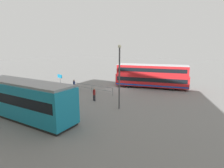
{
  "coord_description": "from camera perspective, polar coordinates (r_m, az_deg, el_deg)",
  "views": [
    {
      "loc": [
        -12.89,
        26.17,
        6.79
      ],
      "look_at": [
        -1.04,
        4.38,
        1.63
      ],
      "focal_mm": 29.45,
      "sensor_mm": 36.0,
      "label": 1
    }
  ],
  "objects": [
    {
      "name": "pedestrian_railing",
      "position": [
        27.6,
        -6.29,
        -0.99
      ],
      "size": [
        7.42,
        0.55,
        1.08
      ],
      "color": "gray",
      "rests_on": "ground"
    },
    {
      "name": "pedestrian_crossing",
      "position": [
        23.11,
        -5.55,
        -3.01
      ],
      "size": [
        0.37,
        0.37,
        1.62
      ],
      "color": "black",
      "rests_on": "ground"
    },
    {
      "name": "info_sign",
      "position": [
        30.75,
        -15.86,
        1.73
      ],
      "size": [
        1.25,
        0.36,
        2.39
      ],
      "color": "slate",
      "rests_on": "ground"
    },
    {
      "name": "pedestrian_near_railing",
      "position": [
        28.54,
        -11.68,
        -0.18
      ],
      "size": [
        0.44,
        0.44,
        1.75
      ],
      "color": "#33384C",
      "rests_on": "ground"
    },
    {
      "name": "double_decker_bus",
      "position": [
        30.71,
        12.14,
        2.46
      ],
      "size": [
        11.78,
        4.68,
        3.83
      ],
      "color": "red",
      "rests_on": "ground"
    },
    {
      "name": "street_lamp",
      "position": [
        19.53,
        2.31,
        3.65
      ],
      "size": [
        0.36,
        0.36,
        6.92
      ],
      "color": "#4C4C51",
      "rests_on": "ground"
    },
    {
      "name": "tram_yellow",
      "position": [
        20.79,
        -28.41,
        -3.42
      ],
      "size": [
        14.88,
        3.11,
        3.59
      ],
      "color": "teal",
      "rests_on": "ground"
    },
    {
      "name": "ground_plane",
      "position": [
        29.95,
        2.26,
        -1.36
      ],
      "size": [
        160.0,
        160.0,
        0.0
      ],
      "primitive_type": "plane",
      "color": "slate"
    }
  ]
}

